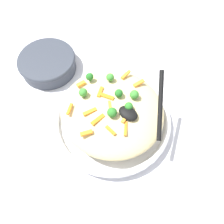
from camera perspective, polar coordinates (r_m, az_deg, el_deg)
ground_plane at (r=0.73m, az=0.00°, el=-2.89°), size 2.40×2.40×0.00m
serving_bowl at (r=0.70m, az=0.00°, el=-2.03°), size 0.37×0.37×0.04m
pasta_mound at (r=0.65m, az=0.00°, el=0.30°), size 0.31×0.30×0.09m
carrot_piece_0 at (r=0.68m, az=3.63°, el=9.66°), size 0.01×0.04×0.01m
carrot_piece_1 at (r=0.58m, az=3.55°, el=-4.35°), size 0.03×0.04×0.01m
carrot_piece_2 at (r=0.64m, az=-3.07°, el=5.21°), size 0.02×0.04×0.01m
carrot_piece_3 at (r=0.58m, az=-0.36°, el=-4.80°), size 0.03×0.01×0.01m
carrot_piece_4 at (r=0.66m, az=7.01°, el=7.46°), size 0.02×0.04×0.01m
carrot_piece_5 at (r=0.59m, az=-4.05°, el=-1.71°), size 0.02×0.04×0.01m
carrot_piece_6 at (r=0.61m, az=-0.57°, el=1.65°), size 0.03×0.03×0.01m
carrot_piece_7 at (r=0.62m, az=-1.28°, el=4.02°), size 0.04×0.02×0.01m
carrot_piece_8 at (r=0.61m, az=-5.78°, el=0.07°), size 0.03×0.04×0.01m
carrot_piece_9 at (r=0.58m, az=-6.65°, el=-5.45°), size 0.03×0.03×0.01m
carrot_piece_10 at (r=0.62m, az=-10.93°, el=0.75°), size 0.02×0.04×0.01m
carrot_piece_11 at (r=0.59m, az=3.70°, el=-1.17°), size 0.01×0.04×0.01m
carrot_piece_12 at (r=0.66m, az=-8.21°, el=7.12°), size 0.02×0.03×0.01m
broccoli_floret_0 at (r=0.66m, az=-5.82°, el=9.07°), size 0.02×0.02×0.03m
broccoli_floret_1 at (r=0.63m, az=-7.50°, el=5.03°), size 0.03×0.03×0.03m
broccoli_floret_2 at (r=0.58m, az=0.01°, el=-0.13°), size 0.03×0.03×0.03m
broccoli_floret_3 at (r=0.62m, az=1.74°, el=4.88°), size 0.02×0.02×0.03m
broccoli_floret_4 at (r=0.65m, az=-0.50°, el=8.97°), size 0.02×0.02×0.03m
broccoli_floret_5 at (r=0.62m, az=5.82°, el=4.50°), size 0.03×0.03×0.03m
broccoli_floret_6 at (r=0.60m, az=4.36°, el=1.46°), size 0.02×0.02×0.03m
serving_spoon at (r=0.58m, az=7.39°, el=0.51°), size 0.14×0.14×0.10m
companion_bowl at (r=0.86m, az=-16.40°, el=12.23°), size 0.21×0.21×0.06m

